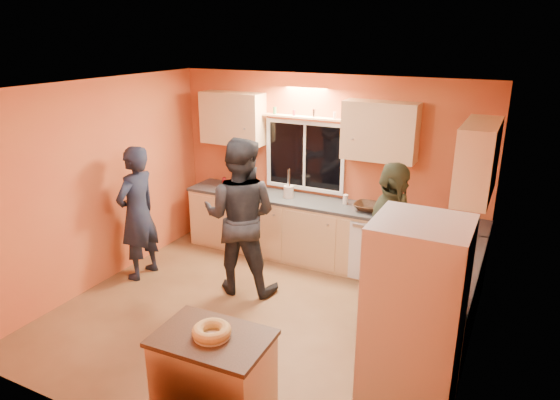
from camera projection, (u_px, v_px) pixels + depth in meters
The scene contains 14 objects.
ground at pixel (257, 318), 5.75m from camera, with size 4.50×4.50×0.00m, color brown.
room_shell at pixel (282, 175), 5.52m from camera, with size 4.54×4.04×2.61m.
back_counter at pixel (316, 232), 7.03m from camera, with size 4.23×0.62×0.90m.
right_counter at pixel (443, 302), 5.20m from camera, with size 0.62×1.84×0.90m.
refrigerator at pixel (413, 326), 3.98m from camera, with size 0.72×0.70×1.80m, color silver.
island at pixel (214, 382), 4.03m from camera, with size 0.93×0.65×0.88m.
bundt_pastry at pixel (212, 331), 3.87m from camera, with size 0.31×0.31×0.09m, color #B58B4A.
person_left at pixel (137, 213), 6.48m from camera, with size 0.65×0.43×1.78m, color black.
person_center at pixel (240, 216), 6.10m from camera, with size 0.95×0.74×1.96m, color black.
person_right at pixel (388, 249), 5.29m from camera, with size 1.11×0.46×1.89m, color #363D26.
mixing_bowl at pixel (368, 207), 6.55m from camera, with size 0.36×0.36×0.09m, color black.
utensil_crock at pixel (289, 192), 7.03m from camera, with size 0.14×0.14×0.17m, color beige.
potted_plant at pixel (443, 288), 4.30m from camera, with size 0.24×0.21×0.27m, color gray.
red_box at pixel (455, 233), 5.72m from camera, with size 0.16×0.12×0.07m, color #B11B1D.
Camera 1 is at (2.49, -4.35, 3.13)m, focal length 32.00 mm.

